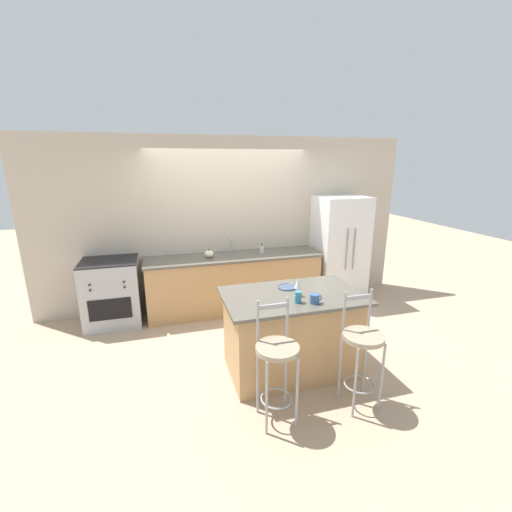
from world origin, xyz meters
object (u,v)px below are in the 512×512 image
at_px(wine_glass, 298,284).
at_px(soap_bottle, 262,249).
at_px(refrigerator, 339,249).
at_px(oven_range, 112,292).
at_px(bar_stool_far, 362,348).
at_px(tumbler_cup, 298,297).
at_px(coffee_mug, 315,299).
at_px(bar_stool_near, 277,360).
at_px(pumpkin_decoration, 209,254).
at_px(dinner_plate, 287,287).

height_order(wine_glass, soap_bottle, wine_glass).
bearing_deg(refrigerator, oven_range, 179.76).
distance_m(bar_stool_far, tumbler_cup, 0.77).
height_order(coffee_mug, tumbler_cup, tumbler_cup).
bearing_deg(soap_bottle, oven_range, -179.47).
height_order(bar_stool_near, bar_stool_far, same).
distance_m(bar_stool_near, pumpkin_decoration, 2.54).
bearing_deg(wine_glass, bar_stool_far, -60.30).
distance_m(coffee_mug, pumpkin_decoration, 2.22).
xyz_separation_m(oven_range, soap_bottle, (2.28, 0.02, 0.48)).
bearing_deg(tumbler_cup, coffee_mug, -21.78).
xyz_separation_m(wine_glass, pumpkin_decoration, (-0.68, 1.85, -0.10)).
xyz_separation_m(oven_range, bar_stool_near, (1.65, -2.52, 0.14)).
bearing_deg(bar_stool_near, tumbler_cup, 51.32).
bearing_deg(coffee_mug, bar_stool_near, -142.31).
bearing_deg(bar_stool_near, bar_stool_far, -1.60).
xyz_separation_m(wine_glass, tumbler_cup, (-0.06, -0.17, -0.08)).
bearing_deg(coffee_mug, refrigerator, 55.45).
xyz_separation_m(refrigerator, dinner_plate, (-1.54, -1.59, 0.05)).
bearing_deg(dinner_plate, bar_stool_near, -115.63).
xyz_separation_m(bar_stool_near, dinner_plate, (0.44, 0.92, 0.31)).
xyz_separation_m(refrigerator, tumbler_cup, (-1.59, -2.01, 0.10)).
bearing_deg(tumbler_cup, refrigerator, 51.71).
distance_m(oven_range, bar_stool_far, 3.56).
bearing_deg(coffee_mug, wine_glass, 112.79).
xyz_separation_m(dinner_plate, pumpkin_decoration, (-0.66, 1.59, 0.02)).
xyz_separation_m(bar_stool_far, soap_bottle, (-0.22, 2.56, 0.34)).
relative_size(coffee_mug, soap_bottle, 0.84).
distance_m(oven_range, wine_glass, 2.87).
bearing_deg(bar_stool_far, bar_stool_near, 178.40).
height_order(bar_stool_far, soap_bottle, bar_stool_far).
xyz_separation_m(tumbler_cup, pumpkin_decoration, (-0.62, 2.02, -0.03)).
height_order(refrigerator, dinner_plate, refrigerator).
xyz_separation_m(bar_stool_near, soap_bottle, (0.62, 2.54, 0.34)).
relative_size(dinner_plate, tumbler_cup, 1.86).
relative_size(bar_stool_far, coffee_mug, 8.95).
bearing_deg(tumbler_cup, bar_stool_far, -48.74).
bearing_deg(bar_stool_near, coffee_mug, 37.69).
xyz_separation_m(refrigerator, coffee_mug, (-1.43, -2.08, 0.09)).
distance_m(refrigerator, pumpkin_decoration, 2.21).
bearing_deg(soap_bottle, refrigerator, -1.54).
bearing_deg(bar_stool_far, refrigerator, 65.73).
height_order(bar_stool_far, wine_glass, bar_stool_far).
relative_size(wine_glass, soap_bottle, 1.25).
distance_m(wine_glass, tumbler_cup, 0.19).
distance_m(oven_range, coffee_mug, 3.08).
bearing_deg(tumbler_cup, soap_bottle, 83.54).
bearing_deg(tumbler_cup, oven_range, 135.24).
bearing_deg(soap_bottle, tumbler_cup, -96.46).
xyz_separation_m(refrigerator, bar_stool_far, (-1.14, -2.53, -0.26)).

